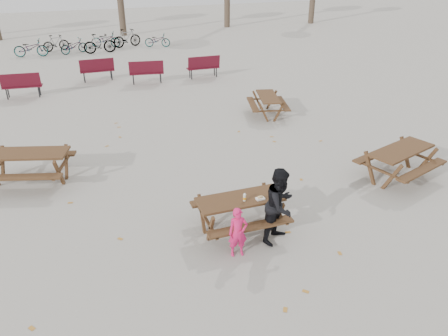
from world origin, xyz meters
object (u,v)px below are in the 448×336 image
object	(u,v)px
picnic_table_north	(30,167)
picnic_table_far	(268,105)
soda_bottle	(245,198)
picnic_table_east	(399,164)
child	(238,232)
food_tray	(260,199)
main_picnic_table	(240,206)
adult	(280,205)

from	to	relation	value
picnic_table_north	picnic_table_far	bearing A→B (deg)	35.18
soda_bottle	picnic_table_east	world-z (taller)	soda_bottle
child	picnic_table_far	world-z (taller)	child
food_tray	soda_bottle	size ratio (longest dim) A/B	1.06
child	picnic_table_far	bearing A→B (deg)	68.39
main_picnic_table	soda_bottle	size ratio (longest dim) A/B	10.59
adult	picnic_table_far	size ratio (longest dim) A/B	0.98
child	main_picnic_table	bearing A→B (deg)	73.07
main_picnic_table	picnic_table_north	world-z (taller)	picnic_table_north
food_tray	soda_bottle	bearing A→B (deg)	169.86
soda_bottle	adult	size ratio (longest dim) A/B	0.11
soda_bottle	child	size ratio (longest dim) A/B	0.16
child	picnic_table_north	size ratio (longest dim) A/B	0.53
picnic_table_north	picnic_table_far	world-z (taller)	picnic_table_north
adult	picnic_table_east	bearing A→B (deg)	-15.40
main_picnic_table	adult	distance (m)	0.89
soda_bottle	picnic_table_far	xyz separation A→B (m)	(3.55, 6.51, -0.49)
child	picnic_table_east	size ratio (longest dim) A/B	0.54
soda_bottle	picnic_table_north	bearing A→B (deg)	137.81
soda_bottle	picnic_table_east	bearing A→B (deg)	11.27
picnic_table_east	picnic_table_far	xyz separation A→B (m)	(-1.16, 5.57, -0.06)
main_picnic_table	picnic_table_far	bearing A→B (deg)	60.60
main_picnic_table	soda_bottle	bearing A→B (deg)	-70.14
main_picnic_table	adult	bearing A→B (deg)	-42.56
main_picnic_table	soda_bottle	xyz separation A→B (m)	(0.04, -0.12, 0.26)
picnic_table_east	picnic_table_far	world-z (taller)	picnic_table_east
soda_bottle	food_tray	bearing A→B (deg)	-10.14
main_picnic_table	food_tray	world-z (taller)	food_tray
main_picnic_table	child	world-z (taller)	child
main_picnic_table	picnic_table_east	size ratio (longest dim) A/B	0.94
food_tray	picnic_table_north	world-z (taller)	picnic_table_north
child	picnic_table_north	world-z (taller)	child
main_picnic_table	adult	xyz separation A→B (m)	(0.63, -0.58, 0.22)
picnic_table_far	soda_bottle	bearing A→B (deg)	165.71
adult	picnic_table_far	distance (m)	7.59
main_picnic_table	food_tray	size ratio (longest dim) A/B	10.00
main_picnic_table	picnic_table_far	size ratio (longest dim) A/B	1.10
main_picnic_table	food_tray	xyz separation A→B (m)	(0.37, -0.18, 0.21)
soda_bottle	picnic_table_north	world-z (taller)	soda_bottle
food_tray	picnic_table_east	bearing A→B (deg)	12.81
picnic_table_north	food_tray	bearing A→B (deg)	-23.81
picnic_table_far	picnic_table_east	bearing A→B (deg)	-153.91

